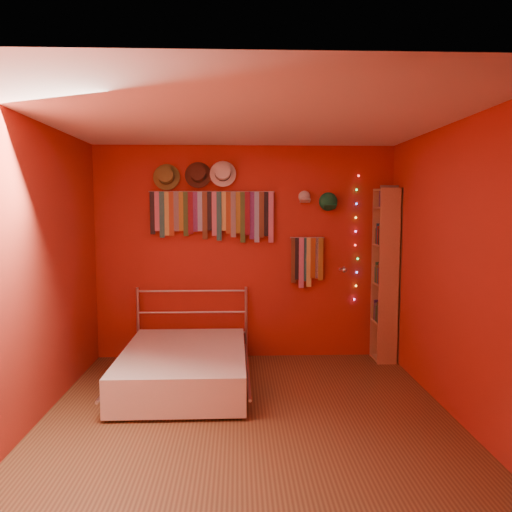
{
  "coord_description": "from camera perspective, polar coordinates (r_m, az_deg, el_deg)",
  "views": [
    {
      "loc": [
        -0.08,
        -4.12,
        1.78
      ],
      "look_at": [
        0.1,
        0.9,
        1.29
      ],
      "focal_mm": 35.0,
      "sensor_mm": 36.0,
      "label": 1
    }
  ],
  "objects": [
    {
      "name": "fairy_lights",
      "position": [
        6.0,
        11.39,
        2.0
      ],
      "size": [
        0.06,
        0.02,
        1.48
      ],
      "color": "#FF3333",
      "rests_on": "back_wall"
    },
    {
      "name": "bed",
      "position": [
        5.14,
        -8.2,
        -12.37
      ],
      "size": [
        1.3,
        1.78,
        0.86
      ],
      "rotation": [
        0.0,
        0.0,
        0.0
      ],
      "color": "#B5B5BA",
      "rests_on": "ground"
    },
    {
      "name": "cap_green",
      "position": [
        5.91,
        8.25,
        6.15
      ],
      "size": [
        0.2,
        0.25,
        0.2
      ],
      "color": "#186D3D",
      "rests_on": "back_wall"
    },
    {
      "name": "ground",
      "position": [
        4.48,
        -0.91,
        -17.83
      ],
      "size": [
        3.5,
        3.5,
        0.0
      ],
      "primitive_type": "plane",
      "color": "#57321E",
      "rests_on": "ground"
    },
    {
      "name": "ceiling",
      "position": [
        4.18,
        -0.96,
        15.48
      ],
      "size": [
        3.5,
        3.5,
        0.02
      ],
      "primitive_type": "cube",
      "color": "white",
      "rests_on": "back_wall"
    },
    {
      "name": "fedora_olive",
      "position": [
        5.84,
        -10.24,
        8.98
      ],
      "size": [
        0.31,
        0.17,
        0.3
      ],
      "rotation": [
        1.36,
        0.0,
        0.0
      ],
      "color": "olive",
      "rests_on": "back_wall"
    },
    {
      "name": "fedora_brown",
      "position": [
        5.8,
        -6.66,
        9.29
      ],
      "size": [
        0.31,
        0.17,
        0.3
      ],
      "rotation": [
        1.36,
        0.0,
        0.0
      ],
      "color": "#3F2216",
      "rests_on": "back_wall"
    },
    {
      "name": "back_wall",
      "position": [
        5.89,
        -1.27,
        0.38
      ],
      "size": [
        3.5,
        0.02,
        2.5
      ],
      "primitive_type": "cube",
      "color": "#A7201B",
      "rests_on": "ground"
    },
    {
      "name": "cap_white",
      "position": [
        5.87,
        5.54,
        6.75
      ],
      "size": [
        0.16,
        0.2,
        0.16
      ],
      "color": "silver",
      "rests_on": "back_wall"
    },
    {
      "name": "bookshelf",
      "position": [
        5.96,
        14.93,
        -2.0
      ],
      "size": [
        0.25,
        0.34,
        2.0
      ],
      "color": "#A76D4B",
      "rests_on": "ground"
    },
    {
      "name": "reading_lamp",
      "position": [
        5.83,
        9.99,
        -1.57
      ],
      "size": [
        0.06,
        0.27,
        0.08
      ],
      "color": "#B5B5BA",
      "rests_on": "back_wall"
    },
    {
      "name": "small_tie_rack",
      "position": [
        5.89,
        5.84,
        -0.37
      ],
      "size": [
        0.4,
        0.03,
        0.6
      ],
      "color": "#B5B5BA",
      "rests_on": "back_wall"
    },
    {
      "name": "tie_rack",
      "position": [
        5.81,
        -4.89,
        4.92
      ],
      "size": [
        1.45,
        0.03,
        0.6
      ],
      "color": "#B5B5BA",
      "rests_on": "back_wall"
    },
    {
      "name": "fedora_white",
      "position": [
        5.78,
        -3.82,
        9.45
      ],
      "size": [
        0.3,
        0.16,
        0.3
      ],
      "rotation": [
        1.36,
        0.0,
        0.0
      ],
      "color": "silver",
      "rests_on": "back_wall"
    },
    {
      "name": "left_wall",
      "position": [
        4.47,
        -23.98,
        -1.72
      ],
      "size": [
        0.02,
        3.5,
        2.5
      ],
      "primitive_type": "cube",
      "color": "#A7201B",
      "rests_on": "ground"
    },
    {
      "name": "right_wall",
      "position": [
        4.54,
        21.77,
        -1.55
      ],
      "size": [
        0.02,
        3.5,
        2.5
      ],
      "primitive_type": "cube",
      "color": "#A7201B",
      "rests_on": "ground"
    }
  ]
}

